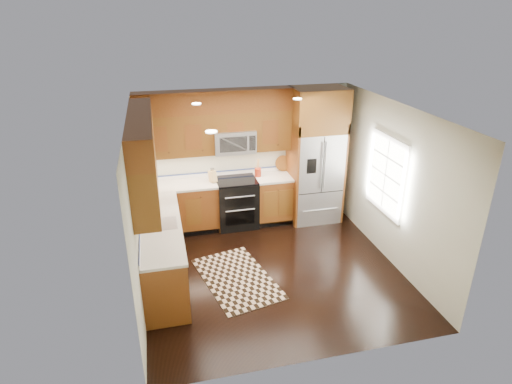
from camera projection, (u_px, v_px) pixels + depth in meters
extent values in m
plane|color=black|center=(272.00, 269.00, 6.96)|extent=(4.00, 4.00, 0.00)
cube|color=beige|center=(245.00, 155.00, 8.22)|extent=(4.00, 0.02, 2.60)
cube|color=beige|center=(137.00, 210.00, 6.01)|extent=(0.02, 4.00, 2.60)
cube|color=beige|center=(393.00, 185.00, 6.87)|extent=(0.02, 4.00, 2.60)
cube|color=white|center=(386.00, 175.00, 7.00)|extent=(0.04, 1.10, 1.30)
cube|color=white|center=(386.00, 175.00, 7.00)|extent=(0.02, 0.95, 1.15)
cube|color=brown|center=(181.00, 209.00, 8.02)|extent=(1.37, 0.60, 0.90)
cube|color=brown|center=(273.00, 199.00, 8.40)|extent=(0.72, 0.60, 0.90)
cube|color=brown|center=(163.00, 252.00, 6.60)|extent=(0.60, 2.40, 0.90)
cube|color=beige|center=(219.00, 182.00, 7.99)|extent=(2.85, 0.62, 0.04)
cube|color=beige|center=(160.00, 225.00, 6.41)|extent=(0.62, 2.40, 0.04)
cube|color=brown|center=(216.00, 133.00, 7.74)|extent=(2.85, 0.33, 0.75)
cube|color=brown|center=(145.00, 170.00, 6.02)|extent=(0.33, 2.40, 0.75)
cube|color=brown|center=(215.00, 101.00, 7.51)|extent=(2.85, 0.33, 0.40)
cube|color=brown|center=(140.00, 130.00, 5.79)|extent=(0.33, 2.40, 0.40)
cube|color=black|center=(237.00, 203.00, 8.21)|extent=(0.76, 0.64, 0.92)
cube|color=black|center=(236.00, 180.00, 8.02)|extent=(0.76, 0.60, 0.02)
cube|color=black|center=(240.00, 202.00, 7.87)|extent=(0.55, 0.01, 0.18)
cube|color=black|center=(240.00, 218.00, 8.00)|extent=(0.55, 0.01, 0.28)
cylinder|color=#B2B2B7|center=(240.00, 197.00, 7.80)|extent=(0.55, 0.02, 0.02)
cylinder|color=#B2B2B7|center=(240.00, 210.00, 7.91)|extent=(0.55, 0.02, 0.02)
cube|color=#B2B2B7|center=(234.00, 141.00, 7.85)|extent=(0.76, 0.40, 0.42)
cube|color=black|center=(233.00, 144.00, 7.66)|extent=(0.50, 0.01, 0.28)
cube|color=#B2B2B7|center=(315.00, 176.00, 8.33)|extent=(0.90, 0.74, 1.80)
cube|color=black|center=(323.00, 165.00, 7.86)|extent=(0.01, 0.01, 1.08)
cube|color=black|center=(312.00, 166.00, 7.81)|extent=(0.18, 0.01, 0.28)
cube|color=brown|center=(292.00, 173.00, 8.19)|extent=(0.04, 0.74, 2.00)
cube|color=brown|center=(337.00, 169.00, 8.39)|extent=(0.04, 0.74, 2.00)
cube|color=brown|center=(319.00, 110.00, 7.81)|extent=(0.98, 0.74, 0.80)
cube|color=#B2B2B7|center=(160.00, 224.00, 6.40)|extent=(0.50, 0.42, 0.02)
cylinder|color=#B2B2B7|center=(145.00, 211.00, 6.50)|extent=(0.02, 0.02, 0.28)
torus|color=#B2B2B7|center=(144.00, 205.00, 6.37)|extent=(0.18, 0.02, 0.18)
cube|color=black|center=(237.00, 278.00, 6.73)|extent=(1.30, 1.79, 0.01)
cube|color=tan|center=(213.00, 176.00, 7.90)|extent=(0.15, 0.17, 0.22)
cylinder|color=maroon|center=(258.00, 172.00, 8.16)|extent=(0.12, 0.12, 0.16)
cylinder|color=brown|center=(283.00, 170.00, 8.47)|extent=(0.36, 0.36, 0.02)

